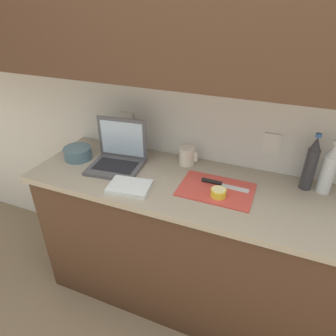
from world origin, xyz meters
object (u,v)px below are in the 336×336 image
(knife, at_px, (217,183))
(bottle_green_soda, at_px, (329,169))
(cutting_board, at_px, (216,190))
(bowl_white, at_px, (78,153))
(lemon_half_cut, at_px, (218,193))
(bottle_oil_tall, at_px, (311,164))
(measuring_cup, at_px, (187,156))
(laptop, at_px, (118,155))

(knife, distance_m, bottle_green_soda, 0.56)
(cutting_board, bearing_deg, bottle_green_soda, 21.29)
(bowl_white, bearing_deg, lemon_half_cut, -4.85)
(bottle_green_soda, xyz_separation_m, bowl_white, (-1.42, -0.18, -0.10))
(lemon_half_cut, bearing_deg, cutting_board, 112.97)
(cutting_board, relative_size, knife, 1.51)
(knife, xyz_separation_m, bottle_green_soda, (0.53, 0.16, 0.12))
(knife, bearing_deg, bottle_oil_tall, 21.44)
(bottle_oil_tall, bearing_deg, bowl_white, -172.13)
(bottle_oil_tall, bearing_deg, bottle_green_soda, 0.00)
(cutting_board, bearing_deg, lemon_half_cut, -67.03)
(lemon_half_cut, xyz_separation_m, bottle_green_soda, (0.50, 0.26, 0.11))
(cutting_board, bearing_deg, bottle_oil_tall, 25.07)
(lemon_half_cut, height_order, bottle_oil_tall, bottle_oil_tall)
(bottle_oil_tall, bearing_deg, cutting_board, -154.93)
(lemon_half_cut, bearing_deg, measuring_cup, 134.31)
(bottle_green_soda, bearing_deg, laptop, -172.12)
(lemon_half_cut, distance_m, bowl_white, 0.93)
(lemon_half_cut, bearing_deg, knife, 107.48)
(bottle_green_soda, bearing_deg, bottle_oil_tall, -180.00)
(lemon_half_cut, distance_m, bottle_oil_tall, 0.50)
(laptop, relative_size, bottle_oil_tall, 1.05)
(knife, height_order, bowl_white, bowl_white)
(laptop, bearing_deg, lemon_half_cut, -15.44)
(lemon_half_cut, bearing_deg, bottle_oil_tall, 32.65)
(laptop, height_order, cutting_board, laptop)
(cutting_board, height_order, bottle_green_soda, bottle_green_soda)
(knife, relative_size, measuring_cup, 2.27)
(knife, height_order, lemon_half_cut, lemon_half_cut)
(knife, bearing_deg, laptop, -178.43)
(laptop, xyz_separation_m, bottle_oil_tall, (1.05, 0.16, 0.08))
(bottle_green_soda, height_order, bowl_white, bottle_green_soda)
(laptop, xyz_separation_m, cutting_board, (0.62, -0.05, -0.06))
(laptop, xyz_separation_m, measuring_cup, (0.38, 0.17, -0.01))
(cutting_board, xyz_separation_m, bottle_oil_tall, (0.43, 0.20, 0.14))
(laptop, distance_m, bottle_oil_tall, 1.07)
(bottle_green_soda, distance_m, bowl_white, 1.43)
(laptop, height_order, lemon_half_cut, laptop)
(measuring_cup, relative_size, bowl_white, 0.66)
(laptop, distance_m, bottle_green_soda, 1.15)
(bottle_oil_tall, bearing_deg, knife, -160.23)
(lemon_half_cut, relative_size, bottle_green_soda, 0.27)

